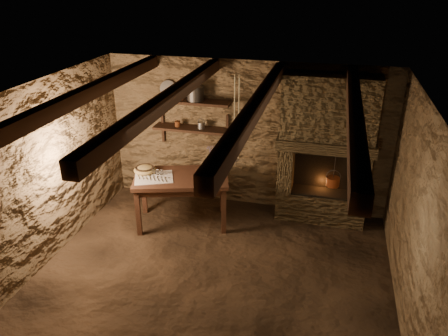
% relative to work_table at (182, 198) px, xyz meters
% --- Properties ---
extents(floor, '(4.50, 4.50, 0.00)m').
position_rel_work_table_xyz_m(floor, '(0.81, -1.12, -0.43)').
color(floor, black).
rests_on(floor, ground).
extents(back_wall, '(4.50, 0.04, 2.40)m').
position_rel_work_table_xyz_m(back_wall, '(0.81, 0.88, 0.77)').
color(back_wall, '#4B3823').
rests_on(back_wall, floor).
extents(front_wall, '(4.50, 0.04, 2.40)m').
position_rel_work_table_xyz_m(front_wall, '(0.81, -3.12, 0.77)').
color(front_wall, '#4B3823').
rests_on(front_wall, floor).
extents(left_wall, '(0.04, 4.00, 2.40)m').
position_rel_work_table_xyz_m(left_wall, '(-1.44, -1.12, 0.77)').
color(left_wall, '#4B3823').
rests_on(left_wall, floor).
extents(right_wall, '(0.04, 4.00, 2.40)m').
position_rel_work_table_xyz_m(right_wall, '(3.06, -1.12, 0.77)').
color(right_wall, '#4B3823').
rests_on(right_wall, floor).
extents(ceiling, '(4.50, 4.00, 0.04)m').
position_rel_work_table_xyz_m(ceiling, '(0.81, -1.12, 1.97)').
color(ceiling, black).
rests_on(ceiling, back_wall).
extents(beam_far_left, '(0.14, 3.95, 0.16)m').
position_rel_work_table_xyz_m(beam_far_left, '(-0.69, -1.12, 1.88)').
color(beam_far_left, black).
rests_on(beam_far_left, ceiling).
extents(beam_mid_left, '(0.14, 3.95, 0.16)m').
position_rel_work_table_xyz_m(beam_mid_left, '(0.31, -1.12, 1.88)').
color(beam_mid_left, black).
rests_on(beam_mid_left, ceiling).
extents(beam_mid_right, '(0.14, 3.95, 0.16)m').
position_rel_work_table_xyz_m(beam_mid_right, '(1.31, -1.12, 1.88)').
color(beam_mid_right, black).
rests_on(beam_mid_right, ceiling).
extents(beam_far_right, '(0.14, 3.95, 0.16)m').
position_rel_work_table_xyz_m(beam_far_right, '(2.31, -1.12, 1.88)').
color(beam_far_right, black).
rests_on(beam_far_right, ceiling).
extents(shelf_lower, '(1.25, 0.30, 0.04)m').
position_rel_work_table_xyz_m(shelf_lower, '(-0.04, 0.72, 0.87)').
color(shelf_lower, black).
rests_on(shelf_lower, back_wall).
extents(shelf_upper, '(1.25, 0.30, 0.04)m').
position_rel_work_table_xyz_m(shelf_upper, '(-0.04, 0.72, 1.32)').
color(shelf_upper, black).
rests_on(shelf_upper, back_wall).
extents(hearth, '(1.43, 0.51, 2.30)m').
position_rel_work_table_xyz_m(hearth, '(2.06, 0.64, 0.80)').
color(hearth, '#3C301E').
rests_on(hearth, floor).
extents(work_table, '(1.56, 1.16, 0.80)m').
position_rel_work_table_xyz_m(work_table, '(0.00, 0.00, 0.00)').
color(work_table, '#311B11').
rests_on(work_table, floor).
extents(linen_cloth, '(0.69, 0.63, 0.01)m').
position_rel_work_table_xyz_m(linen_cloth, '(-0.37, -0.15, 0.37)').
color(linen_cloth, silver).
rests_on(linen_cloth, work_table).
extents(pewter_cutlery_row, '(0.50, 0.35, 0.01)m').
position_rel_work_table_xyz_m(pewter_cutlery_row, '(-0.37, -0.17, 0.38)').
color(pewter_cutlery_row, '#9C998E').
rests_on(pewter_cutlery_row, linen_cloth).
extents(drinking_glasses, '(0.18, 0.05, 0.07)m').
position_rel_work_table_xyz_m(drinking_glasses, '(-0.36, -0.04, 0.41)').
color(drinking_glasses, silver).
rests_on(drinking_glasses, linen_cloth).
extents(stoneware_jug, '(0.16, 0.16, 0.44)m').
position_rel_work_table_xyz_m(stoneware_jug, '(0.42, 0.19, 0.56)').
color(stoneware_jug, '#93621C').
rests_on(stoneware_jug, work_table).
extents(wooden_bowl, '(0.39, 0.39, 0.12)m').
position_rel_work_table_xyz_m(wooden_bowl, '(-0.58, 0.00, 0.41)').
color(wooden_bowl, olive).
rests_on(wooden_bowl, work_table).
extents(iron_stockpot, '(0.31, 0.31, 0.20)m').
position_rel_work_table_xyz_m(iron_stockpot, '(0.03, 0.72, 1.44)').
color(iron_stockpot, '#2A2826').
rests_on(iron_stockpot, shelf_upper).
extents(tin_pan, '(0.27, 0.13, 0.26)m').
position_rel_work_table_xyz_m(tin_pan, '(-0.45, 0.82, 1.47)').
color(tin_pan, '#A5A5A0').
rests_on(tin_pan, shelf_upper).
extents(small_kettle, '(0.17, 0.14, 0.16)m').
position_rel_work_table_xyz_m(small_kettle, '(0.11, 0.72, 0.94)').
color(small_kettle, '#A5A5A0').
rests_on(small_kettle, shelf_lower).
extents(rusty_tin, '(0.11, 0.11, 0.09)m').
position_rel_work_table_xyz_m(rusty_tin, '(-0.28, 0.72, 0.93)').
color(rusty_tin, '#512410').
rests_on(rusty_tin, shelf_lower).
extents(red_pot, '(0.25, 0.25, 0.54)m').
position_rel_work_table_xyz_m(red_pot, '(2.22, 0.60, 0.27)').
color(red_pot, maroon).
rests_on(red_pot, hearth).
extents(hanging_ropes, '(0.08, 0.08, 1.20)m').
position_rel_work_table_xyz_m(hanging_ropes, '(0.86, -0.07, 1.37)').
color(hanging_ropes, '#C9BD8E').
rests_on(hanging_ropes, ceiling).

